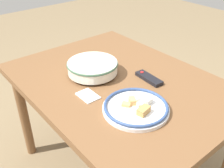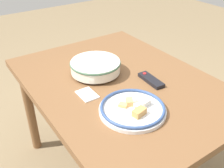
% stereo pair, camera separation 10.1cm
% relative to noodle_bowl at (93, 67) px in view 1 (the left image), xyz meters
% --- Properties ---
extents(dining_table, '(1.21, 0.89, 0.71)m').
position_rel_noodle_bowl_xyz_m(dining_table, '(0.14, 0.07, -0.13)').
color(dining_table, brown).
rests_on(dining_table, ground_plane).
extents(noodle_bowl, '(0.28, 0.28, 0.08)m').
position_rel_noodle_bowl_xyz_m(noodle_bowl, '(0.00, 0.00, 0.00)').
color(noodle_bowl, silver).
rests_on(noodle_bowl, dining_table).
extents(food_plate, '(0.30, 0.30, 0.05)m').
position_rel_noodle_bowl_xyz_m(food_plate, '(0.39, -0.04, -0.03)').
color(food_plate, white).
rests_on(food_plate, dining_table).
extents(tv_remote, '(0.17, 0.06, 0.02)m').
position_rel_noodle_bowl_xyz_m(tv_remote, '(0.24, 0.20, -0.04)').
color(tv_remote, black).
rests_on(tv_remote, dining_table).
extents(folded_napkin, '(0.11, 0.08, 0.01)m').
position_rel_noodle_bowl_xyz_m(folded_napkin, '(0.16, -0.15, -0.04)').
color(folded_napkin, white).
rests_on(folded_napkin, dining_table).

